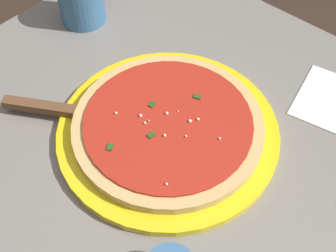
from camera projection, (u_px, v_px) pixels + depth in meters
restaurant_table at (171, 209)px, 0.76m from camera, size 0.86×0.93×0.77m
serving_plate at (168, 131)px, 0.67m from camera, size 0.35×0.35×0.01m
pizza at (168, 125)px, 0.66m from camera, size 0.30×0.30×0.02m
pizza_server at (66, 111)px, 0.68m from camera, size 0.15×0.21×0.01m
napkin_folded_right at (329, 100)px, 0.72m from camera, size 0.15×0.12×0.00m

